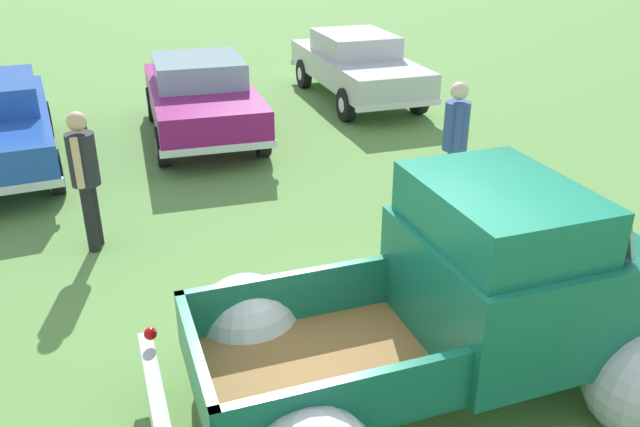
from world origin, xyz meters
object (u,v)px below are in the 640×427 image
Objects in this scene: show_car_2 at (357,64)px; spectator_1 at (85,173)px; spectator_0 at (455,138)px; show_car_1 at (201,95)px; vintage_pickup_truck at (471,314)px.

spectator_1 is at bearing -45.75° from show_car_2.
spectator_1 is (-4.66, 1.15, -0.04)m from spectator_0.
show_car_1 is 0.96× the size of show_car_2.
show_car_1 is at bearing -67.44° from show_car_2.
spectator_0 is (2.29, 3.10, 0.29)m from vintage_pickup_truck.
spectator_1 reaches higher than show_car_1.
show_car_1 is at bearing 146.49° from spectator_0.
show_car_2 is at bearing 114.63° from show_car_1.
vintage_pickup_truck is 2.76× the size of spectator_1.
spectator_1 is (-2.66, -3.62, 0.23)m from show_car_1.
show_car_2 is at bearing 105.54° from spectator_0.
spectator_0 is 1.03× the size of spectator_1.
vintage_pickup_truck reaches higher than spectator_1.
show_car_2 is (4.15, 8.76, 0.02)m from vintage_pickup_truck.
vintage_pickup_truck reaches higher than spectator_0.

